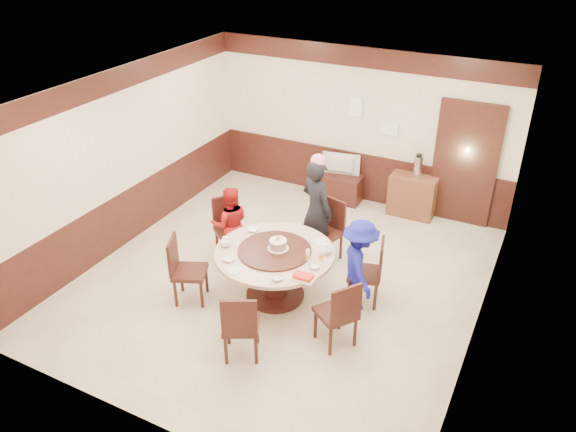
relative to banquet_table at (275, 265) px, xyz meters
The scene contains 29 objects.
room 0.71m from the banquet_table, 101.46° to the left, with size 6.00×6.04×2.84m.
banquet_table is the anchor object (origin of this frame).
chair_0 1.27m from the banquet_table, 22.49° to the left, with size 0.55×0.54×0.97m.
chair_1 1.27m from the banquet_table, 79.12° to the left, with size 0.55×0.56×0.97m.
chair_2 1.29m from the banquet_table, 151.07° to the left, with size 0.62×0.62×0.97m.
chair_3 1.21m from the banquet_table, 150.18° to the right, with size 0.58×0.58×0.97m.
chair_4 1.26m from the banquet_table, 80.96° to the right, with size 0.59×0.60×0.97m.
chair_5 1.26m from the banquet_table, 23.89° to the right, with size 0.62×0.61×0.97m.
person_standing 1.24m from the banquet_table, 86.54° to the left, with size 0.60×0.39×1.64m, color black.
person_red 1.21m from the banquet_table, 152.21° to the left, with size 0.59×0.46×1.22m, color #AC1716.
person_blue 1.16m from the banquet_table, 16.87° to the left, with size 0.85×0.49×1.32m, color #181B9D.
birthday_cake 0.32m from the banquet_table, 54.83° to the left, with size 0.29×0.29×0.20m.
teapot_left 0.74m from the banquet_table, 163.82° to the right, with size 0.17×0.15×0.13m, color white.
teapot_right 0.74m from the banquet_table, 22.39° to the left, with size 0.17×0.15×0.13m, color white.
bowl_0 0.68m from the banquet_table, 147.76° to the left, with size 0.16×0.16×0.04m, color white.
bowl_1 0.70m from the banquet_table, 59.27° to the right, with size 0.14×0.14×0.05m, color white.
bowl_2 0.68m from the banquet_table, 132.25° to the right, with size 0.15×0.15×0.04m, color white.
bowl_3 0.70m from the banquet_table, 10.34° to the right, with size 0.13×0.13×0.04m, color white.
saucer_near 0.73m from the banquet_table, 111.04° to the right, with size 0.18×0.18×0.01m, color white.
saucer_far 0.71m from the banquet_table, 48.01° to the left, with size 0.18×0.18×0.01m, color white.
shrimp_platter 0.78m from the banquet_table, 32.87° to the right, with size 0.30×0.20×0.06m.
bottle_0 0.58m from the banquet_table, ahead, with size 0.06×0.06×0.16m, color white.
bottle_1 0.72m from the banquet_table, ahead, with size 0.06×0.06×0.16m, color white.
tv_stand 3.21m from the banquet_table, 96.21° to the left, with size 0.85×0.45×0.50m, color #371611.
television 3.21m from the banquet_table, 96.21° to the left, with size 0.70×0.09×0.40m, color gray.
side_cabinet 3.38m from the banquet_table, 72.28° to the left, with size 0.80×0.40×0.75m, color brown.
thermos 3.41m from the banquet_table, 71.67° to the left, with size 0.15×0.15×0.38m, color silver.
notice_left 3.61m from the banquet_table, 93.38° to the left, with size 0.25×0.00×0.35m, color white.
notice_right 3.54m from the banquet_table, 82.44° to the left, with size 0.30×0.00×0.22m, color white.
Camera 1 is at (3.16, -6.06, 4.85)m, focal length 35.00 mm.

